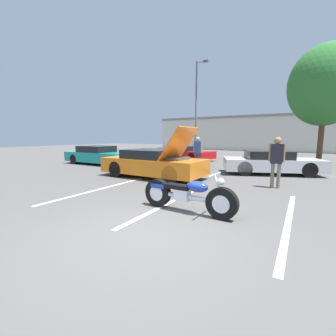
# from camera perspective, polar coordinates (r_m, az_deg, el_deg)

# --- Properties ---
(ground_plane) EXTENTS (80.00, 80.00, 0.00)m
(ground_plane) POSITION_cam_1_polar(r_m,az_deg,el_deg) (4.36, -6.07, -16.35)
(ground_plane) COLOR #514F4C
(parking_stripe_foreground) EXTENTS (0.12, 4.61, 0.01)m
(parking_stripe_foreground) POSITION_cam_1_polar(r_m,az_deg,el_deg) (8.11, -16.69, -5.09)
(parking_stripe_foreground) COLOR white
(parking_stripe_foreground) RESTS_ON ground
(parking_stripe_middle) EXTENTS (0.12, 4.61, 0.01)m
(parking_stripe_middle) POSITION_cam_1_polar(r_m,az_deg,el_deg) (6.35, 1.22, -8.39)
(parking_stripe_middle) COLOR white
(parking_stripe_middle) RESTS_ON ground
(parking_stripe_back) EXTENTS (0.12, 4.61, 0.01)m
(parking_stripe_back) POSITION_cam_1_polar(r_m,az_deg,el_deg) (5.58, 28.26, -11.70)
(parking_stripe_back) COLOR white
(parking_stripe_back) RESTS_ON ground
(far_building) EXTENTS (32.00, 4.20, 4.40)m
(far_building) POSITION_cam_1_polar(r_m,az_deg,el_deg) (31.08, 26.86, 8.18)
(far_building) COLOR beige
(far_building) RESTS_ON ground
(light_pole) EXTENTS (1.21, 0.28, 8.87)m
(light_pole) POSITION_cam_1_polar(r_m,az_deg,el_deg) (22.80, 7.31, 15.60)
(light_pole) COLOR slate
(light_pole) RESTS_ON ground
(tree_background) EXTENTS (4.28, 4.28, 7.37)m
(tree_background) POSITION_cam_1_polar(r_m,az_deg,el_deg) (17.60, 35.13, 16.77)
(tree_background) COLOR brown
(tree_background) RESTS_ON ground
(motorcycle) EXTENTS (2.43, 0.70, 0.99)m
(motorcycle) POSITION_cam_1_polar(r_m,az_deg,el_deg) (5.38, 4.86, -6.83)
(motorcycle) COLOR black
(motorcycle) RESTS_ON ground
(show_car_hood_open) EXTENTS (4.60, 2.00, 2.17)m
(show_car_hood_open) POSITION_cam_1_polar(r_m,az_deg,el_deg) (9.91, -3.67, 1.20)
(show_car_hood_open) COLOR orange
(show_car_hood_open) RESTS_ON ground
(parked_car_mid_left_row) EXTENTS (4.90, 2.95, 1.07)m
(parked_car_mid_left_row) POSITION_cam_1_polar(r_m,az_deg,el_deg) (17.51, 4.19, 3.86)
(parked_car_mid_left_row) COLOR red
(parked_car_mid_left_row) RESTS_ON ground
(parked_car_mid_right_row) EXTENTS (4.72, 3.28, 1.12)m
(parked_car_mid_right_row) POSITION_cam_1_polar(r_m,az_deg,el_deg) (11.87, 24.63, 1.26)
(parked_car_mid_right_row) COLOR silver
(parked_car_mid_right_row) RESTS_ON ground
(parked_car_left_row) EXTENTS (4.63, 1.81, 1.19)m
(parked_car_left_row) POSITION_cam_1_polar(r_m,az_deg,el_deg) (15.34, -17.27, 3.09)
(parked_car_left_row) COLOR teal
(parked_car_left_row) RESTS_ON ground
(spectator_near_motorcycle) EXTENTS (0.52, 0.23, 1.78)m
(spectator_near_motorcycle) POSITION_cam_1_polar(r_m,az_deg,el_deg) (8.64, 25.87, 2.35)
(spectator_near_motorcycle) COLOR gray
(spectator_near_motorcycle) RESTS_ON ground
(spectator_by_show_car) EXTENTS (0.52, 0.23, 1.76)m
(spectator_by_show_car) POSITION_cam_1_polar(r_m,az_deg,el_deg) (12.71, 7.54, 4.62)
(spectator_by_show_car) COLOR #38476B
(spectator_by_show_car) RESTS_ON ground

